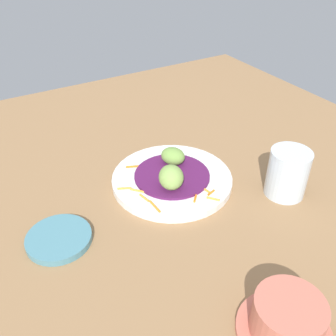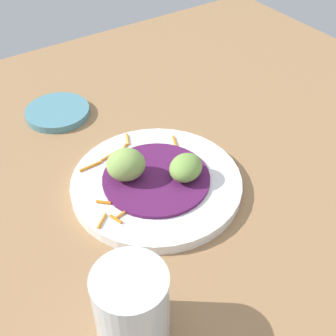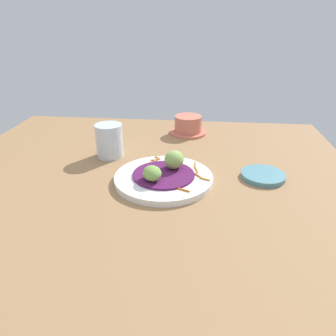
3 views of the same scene
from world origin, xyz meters
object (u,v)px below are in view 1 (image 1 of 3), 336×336
guac_scoop_left (173,156)px  terracotta_bowl (287,321)px  guac_scoop_center (171,177)px  water_glass (288,173)px  main_plate (172,179)px  side_plate_small (59,239)px

guac_scoop_left → terracotta_bowl: 39.79cm
guac_scoop_left → guac_scoop_center: guac_scoop_center is taller
water_glass → main_plate: bearing=141.0°
guac_scoop_left → water_glass: size_ratio=0.54×
guac_scoop_center → terracotta_bowl: size_ratio=0.43×
main_plate → water_glass: 22.60cm
main_plate → side_plate_small: 25.24cm
main_plate → side_plate_small: (-24.85, -4.42, -0.16)cm
terracotta_bowl → water_glass: size_ratio=1.32×
guac_scoop_center → side_plate_small: bearing=-177.5°
side_plate_small → water_glass: bearing=-12.8°
guac_scoop_left → guac_scoop_center: (-4.57, -6.90, 0.60)cm
guac_scoop_left → side_plate_small: guac_scoop_left is taller
guac_scoop_center → water_glass: bearing=-28.3°
guac_scoop_center → terracotta_bowl: guac_scoop_center is taller
guac_scoop_center → main_plate: bearing=56.5°
guac_scoop_center → terracotta_bowl: 32.43cm
guac_scoop_left → main_plate: bearing=-123.5°
main_plate → water_glass: water_glass is taller
guac_scoop_center → terracotta_bowl: bearing=-93.6°
side_plate_small → water_glass: (42.15, -9.57, 4.14)cm
guac_scoop_left → water_glass: 23.03cm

